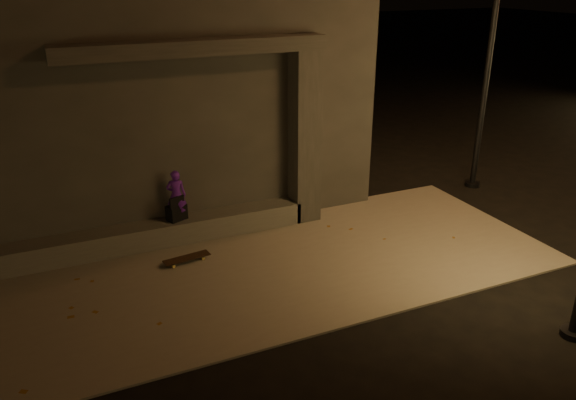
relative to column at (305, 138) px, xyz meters
name	(u,v)px	position (x,y,z in m)	size (l,w,h in m)	color
ground	(309,330)	(-1.70, -3.75, -1.84)	(120.00, 120.00, 0.00)	black
sidewalk	(261,269)	(-1.70, -1.75, -1.82)	(11.00, 4.40, 0.04)	slate
building	(145,88)	(-2.70, 2.74, 0.77)	(9.00, 5.10, 5.22)	#34312F
ledge	(157,233)	(-3.20, 0.00, -1.58)	(6.00, 0.55, 0.45)	#54514C
column	(305,138)	(0.00, 0.00, 0.00)	(0.55, 0.55, 3.60)	#34312F
canopy	(195,47)	(-2.20, 0.05, 1.94)	(5.00, 0.70, 0.28)	#34312F
skateboarder	(176,195)	(-2.76, 0.00, -0.84)	(0.37, 0.25, 1.03)	#501799
backpack	(177,211)	(-2.78, 0.00, -1.17)	(0.43, 0.37, 0.52)	black
skateboard	(187,258)	(-2.87, -0.97, -1.72)	(0.90, 0.34, 0.10)	black
street_lamp_2	(493,26)	(4.77, 0.08, 2.06)	(0.36, 0.36, 6.84)	black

